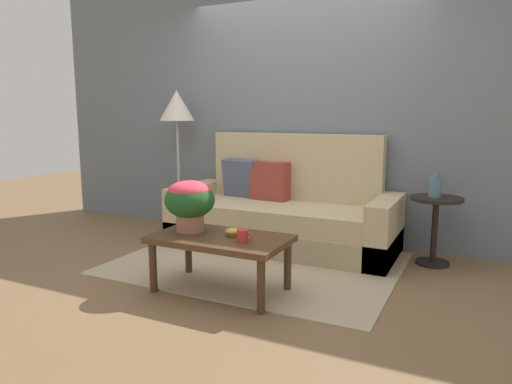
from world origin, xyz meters
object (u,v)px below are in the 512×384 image
(coffee_table, at_px, (220,243))
(floor_lamp, at_px, (177,113))
(snack_bowl, at_px, (233,231))
(potted_plant, at_px, (190,200))
(couch, at_px, (283,214))
(coffee_mug, at_px, (243,236))
(table_vase, at_px, (436,187))
(side_table, at_px, (435,218))

(coffee_table, xyz_separation_m, floor_lamp, (-1.43, 1.49, 0.96))
(floor_lamp, height_order, snack_bowl, floor_lamp)
(potted_plant, bearing_deg, couch, 80.47)
(potted_plant, distance_m, coffee_mug, 0.55)
(coffee_mug, bearing_deg, table_vase, 51.53)
(snack_bowl, bearing_deg, coffee_table, -149.17)
(side_table, relative_size, floor_lamp, 0.38)
(coffee_mug, relative_size, table_vase, 0.55)
(table_vase, bearing_deg, floor_lamp, 177.42)
(side_table, xyz_separation_m, snack_bowl, (-1.29, -1.33, 0.04))
(table_vase, bearing_deg, coffee_mug, -128.47)
(coffee_mug, height_order, snack_bowl, coffee_mug)
(coffee_mug, bearing_deg, potted_plant, 170.42)
(couch, height_order, coffee_mug, couch)
(couch, xyz_separation_m, potted_plant, (-0.22, -1.31, 0.34))
(coffee_mug, bearing_deg, snack_bowl, 142.77)
(couch, height_order, snack_bowl, couch)
(side_table, height_order, table_vase, table_vase)
(couch, height_order, side_table, couch)
(side_table, relative_size, potted_plant, 1.54)
(coffee_table, distance_m, floor_lamp, 2.28)
(couch, bearing_deg, coffee_table, -87.43)
(coffee_mug, bearing_deg, side_table, 51.33)
(coffee_mug, distance_m, table_vase, 1.83)
(floor_lamp, relative_size, coffee_mug, 12.89)
(snack_bowl, xyz_separation_m, table_vase, (1.27, 1.32, 0.24))
(coffee_table, relative_size, potted_plant, 2.56)
(side_table, relative_size, coffee_mug, 4.94)
(potted_plant, xyz_separation_m, snack_bowl, (0.36, 0.02, -0.21))
(couch, distance_m, snack_bowl, 1.31)
(couch, relative_size, side_table, 3.67)
(couch, bearing_deg, floor_lamp, 173.63)
(couch, relative_size, potted_plant, 5.65)
(potted_plant, bearing_deg, side_table, 39.28)
(coffee_table, distance_m, coffee_mug, 0.25)
(couch, distance_m, coffee_mug, 1.43)
(floor_lamp, bearing_deg, snack_bowl, -43.75)
(side_table, distance_m, table_vase, 0.28)
(coffee_table, xyz_separation_m, coffee_mug, (0.22, -0.06, 0.10))
(coffee_mug, xyz_separation_m, snack_bowl, (-0.14, 0.11, -0.01))
(couch, xyz_separation_m, floor_lamp, (-1.37, 0.15, 1.00))
(couch, distance_m, coffee_table, 1.34)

